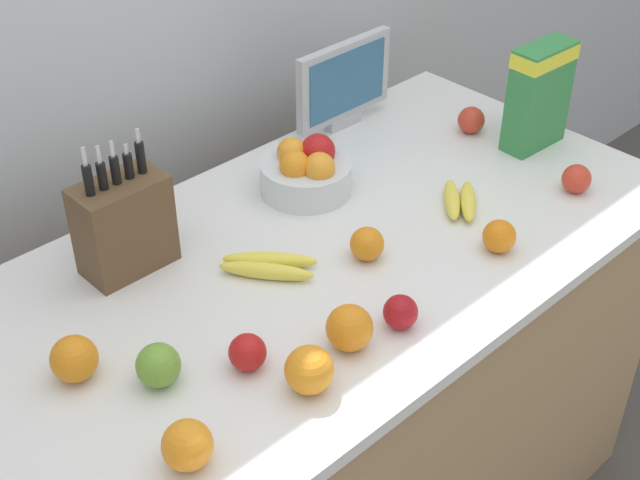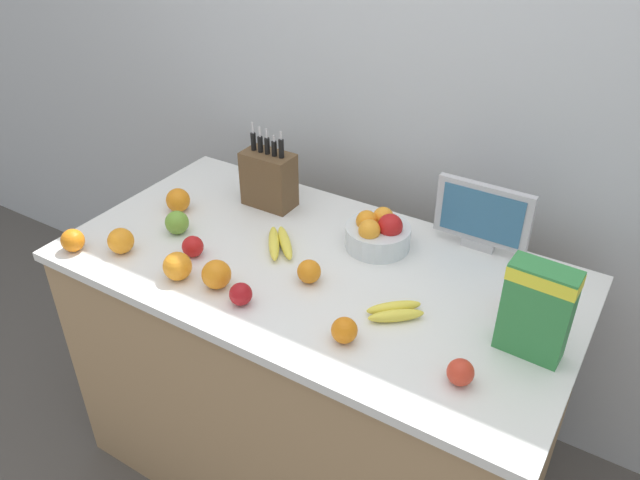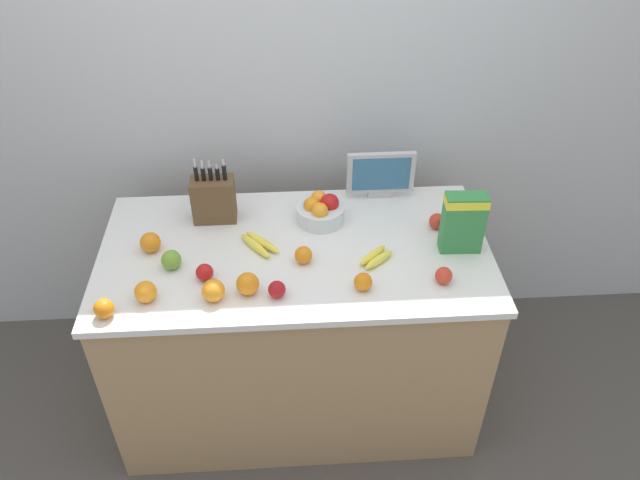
% 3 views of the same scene
% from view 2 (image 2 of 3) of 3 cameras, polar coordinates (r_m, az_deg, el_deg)
% --- Properties ---
extents(ground_plane, '(14.00, 14.00, 0.00)m').
position_cam_2_polar(ground_plane, '(2.55, -0.37, -19.59)').
color(ground_plane, '#514C47').
extents(wall_back, '(9.00, 0.06, 2.60)m').
position_cam_2_polar(wall_back, '(2.23, 8.33, 13.60)').
color(wall_back, silver).
rests_on(wall_back, ground_plane).
extents(counter, '(1.57, 0.82, 0.93)m').
position_cam_2_polar(counter, '(2.20, -0.42, -12.19)').
color(counter, tan).
rests_on(counter, ground_plane).
extents(knife_block, '(0.18, 0.10, 0.30)m').
position_cam_2_polar(knife_block, '(2.17, -4.70, 5.61)').
color(knife_block, brown).
rests_on(knife_block, counter).
extents(small_monitor, '(0.30, 0.03, 0.22)m').
position_cam_2_polar(small_monitor, '(1.97, 14.64, 2.19)').
color(small_monitor, '#B7B7BC').
rests_on(small_monitor, counter).
extents(cereal_box, '(0.17, 0.08, 0.26)m').
position_cam_2_polar(cereal_box, '(1.60, 19.26, -5.80)').
color(cereal_box, '#338442').
rests_on(cereal_box, counter).
extents(fruit_bowl, '(0.21, 0.21, 0.13)m').
position_cam_2_polar(fruit_bowl, '(1.96, 5.33, 0.68)').
color(fruit_bowl, silver).
rests_on(fruit_bowl, counter).
extents(banana_bunch_left, '(0.16, 0.16, 0.03)m').
position_cam_2_polar(banana_bunch_left, '(1.71, 6.86, -6.51)').
color(banana_bunch_left, yellow).
rests_on(banana_bunch_left, counter).
extents(banana_bunch_right, '(0.18, 0.19, 0.03)m').
position_cam_2_polar(banana_bunch_right, '(1.97, -3.72, -0.26)').
color(banana_bunch_right, yellow).
rests_on(banana_bunch_right, counter).
extents(apple_front, '(0.07, 0.07, 0.07)m').
position_cam_2_polar(apple_front, '(1.78, 17.95, -5.45)').
color(apple_front, red).
rests_on(apple_front, counter).
extents(apple_middle, '(0.08, 0.08, 0.08)m').
position_cam_2_polar(apple_middle, '(2.08, -12.95, 1.57)').
color(apple_middle, '#6B9E33').
rests_on(apple_middle, counter).
extents(apple_leftmost, '(0.07, 0.07, 0.07)m').
position_cam_2_polar(apple_leftmost, '(1.74, -7.26, -4.93)').
color(apple_leftmost, '#A31419').
rests_on(apple_leftmost, counter).
extents(apple_rear, '(0.07, 0.07, 0.07)m').
position_cam_2_polar(apple_rear, '(1.54, 12.72, -11.71)').
color(apple_rear, red).
rests_on(apple_rear, counter).
extents(apple_near_bananas, '(0.07, 0.07, 0.07)m').
position_cam_2_polar(apple_near_bananas, '(1.96, -11.56, -0.59)').
color(apple_near_bananas, red).
rests_on(apple_near_bananas, counter).
extents(orange_mid_left, '(0.08, 0.08, 0.08)m').
position_cam_2_polar(orange_mid_left, '(2.03, -17.75, -0.07)').
color(orange_mid_left, orange).
rests_on(orange_mid_left, counter).
extents(orange_near_bowl, '(0.08, 0.08, 0.08)m').
position_cam_2_polar(orange_near_bowl, '(2.21, -12.85, 3.57)').
color(orange_near_bowl, orange).
rests_on(orange_near_bowl, counter).
extents(orange_mid_right, '(0.07, 0.07, 0.07)m').
position_cam_2_polar(orange_mid_right, '(1.61, 2.24, -8.24)').
color(orange_mid_right, orange).
rests_on(orange_mid_right, counter).
extents(orange_front_left, '(0.09, 0.09, 0.09)m').
position_cam_2_polar(orange_front_left, '(1.81, -9.45, -3.13)').
color(orange_front_left, orange).
rests_on(orange_front_left, counter).
extents(orange_by_cereal, '(0.07, 0.07, 0.07)m').
position_cam_2_polar(orange_by_cereal, '(2.09, -21.67, -0.03)').
color(orange_by_cereal, orange).
rests_on(orange_by_cereal, counter).
extents(orange_front_center, '(0.07, 0.07, 0.07)m').
position_cam_2_polar(orange_front_center, '(1.81, -1.01, -2.90)').
color(orange_front_center, orange).
rests_on(orange_front_center, counter).
extents(orange_front_right, '(0.09, 0.09, 0.09)m').
position_cam_2_polar(orange_front_right, '(1.86, -12.91, -2.35)').
color(orange_front_right, orange).
rests_on(orange_front_right, counter).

